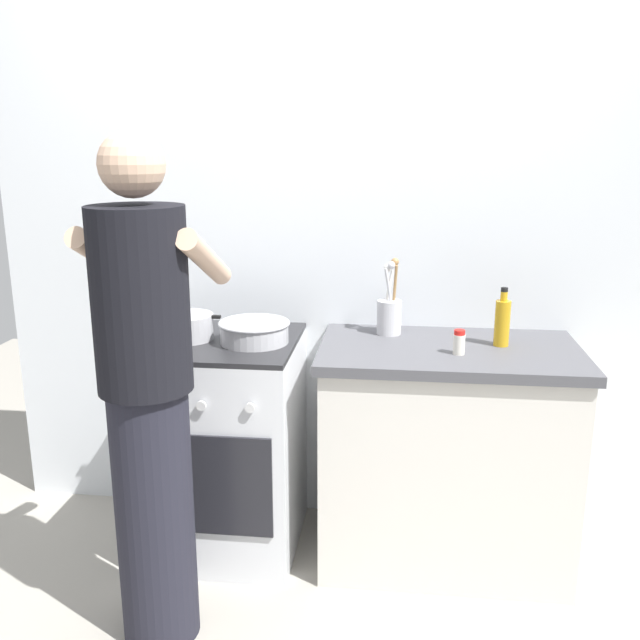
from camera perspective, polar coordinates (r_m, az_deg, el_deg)
The scene contains 10 objects.
ground at distance 2.95m, azimuth -1.31°, elevation -19.73°, with size 6.00×6.00×0.00m, color gray.
back_wall at distance 2.95m, azimuth 3.78°, elevation 6.47°, with size 3.20×0.10×2.50m.
countertop at distance 2.84m, azimuth 10.32°, elevation -10.90°, with size 1.00×0.60×0.90m.
stove_range at distance 2.92m, azimuth -7.88°, elevation -10.15°, with size 0.60×0.62×0.90m.
pot at distance 2.78m, azimuth -11.05°, elevation -0.55°, with size 0.28×0.22×0.10m.
mixing_bowl at distance 2.70m, azimuth -5.49°, elevation -0.91°, with size 0.28×0.28×0.09m.
utensil_crock at distance 2.81m, azimuth 5.78°, elevation 0.60°, with size 0.10×0.10×0.31m.
spice_bottle at distance 2.59m, azimuth 11.49°, elevation -1.84°, with size 0.04×0.04×0.09m.
oil_bottle at distance 2.72m, azimuth 14.91°, elevation -0.14°, with size 0.06×0.06×0.23m.
person at distance 2.28m, azimuth -14.10°, elevation -6.47°, with size 0.41×0.50×1.70m.
Camera 1 is at (0.35, -2.42, 1.66)m, focal length 38.51 mm.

